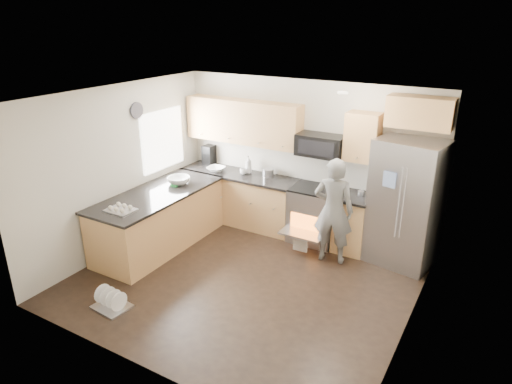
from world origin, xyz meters
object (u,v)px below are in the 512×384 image
Objects in this scene: stove_range at (315,203)px; person at (333,211)px; refrigerator at (406,203)px; dish_rack at (111,303)px.

person is (0.49, -0.49, 0.14)m from stove_range.
refrigerator reaches higher than stove_range.
stove_range is at bearing -169.70° from refrigerator.
dish_rack is at bearing -123.17° from refrigerator.
dish_rack is at bearing -115.73° from stove_range.
refrigerator is at bearing 46.83° from dish_rack.
dish_rack is (-1.49, -3.10, -0.60)m from stove_range.
person is at bearing -44.92° from stove_range.
refrigerator reaches higher than person.
stove_range is 3.71× the size of dish_rack.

